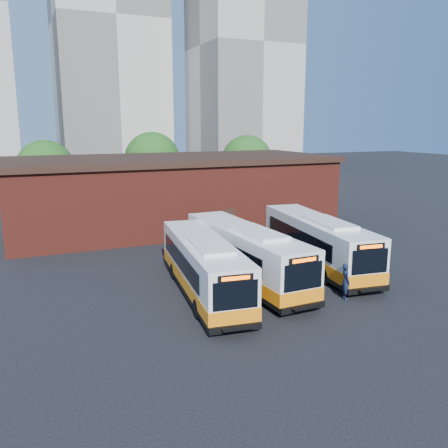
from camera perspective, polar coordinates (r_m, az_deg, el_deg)
name	(u,v)px	position (r m, az deg, el deg)	size (l,w,h in m)	color
ground	(282,297)	(26.30, 7.05, -8.73)	(220.00, 220.00, 0.00)	black
bus_midwest	(204,268)	(26.16, -2.46, -5.36)	(3.83, 12.07, 3.24)	white
bus_mideast	(245,256)	(28.31, 2.58, -3.87)	(3.01, 12.54, 3.39)	white
bus_east	(317,244)	(31.66, 11.18, -2.38)	(4.05, 12.64, 3.39)	white
transit_worker	(346,281)	(26.36, 14.44, -6.69)	(0.72, 0.48, 1.99)	#111A32
depot_building	(172,191)	(43.44, -6.31, 3.94)	(28.60, 12.60, 6.40)	maroon
tree_west	(46,169)	(53.40, -20.65, 6.23)	(6.00, 6.00, 7.65)	#382314
tree_mid	(152,160)	(57.19, -8.63, 7.62)	(6.56, 6.56, 8.36)	#382314
tree_east	(247,161)	(58.26, 2.76, 7.57)	(6.24, 6.24, 7.96)	#382314
tower_center	(107,22)	(110.94, -13.89, 22.56)	(22.00, 20.00, 61.20)	#BBB8AA
tower_right	(243,46)	(99.95, 2.24, 20.61)	(18.00, 18.00, 49.20)	#AFABA1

